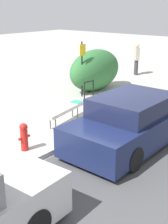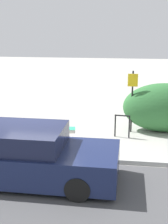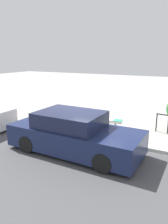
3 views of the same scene
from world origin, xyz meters
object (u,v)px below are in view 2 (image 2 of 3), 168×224
(parked_car_near, at_px, (27,156))
(sign_post, at_px, (132,96))
(bike_rack, at_px, (122,124))
(bench, at_px, (48,130))

(parked_car_near, bearing_deg, sign_post, 57.70)
(sign_post, bearing_deg, parked_car_near, -122.97)
(bike_rack, xyz_separation_m, parked_car_near, (-2.37, -3.52, 0.14))
(bike_rack, bearing_deg, bench, -158.86)
(sign_post, bearing_deg, bike_rack, -117.29)
(bike_rack, distance_m, parked_car_near, 4.25)
(bench, relative_size, sign_post, 0.83)
(bench, bearing_deg, bike_rack, 11.88)
(bike_rack, relative_size, sign_post, 0.36)
(bench, height_order, sign_post, sign_post)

